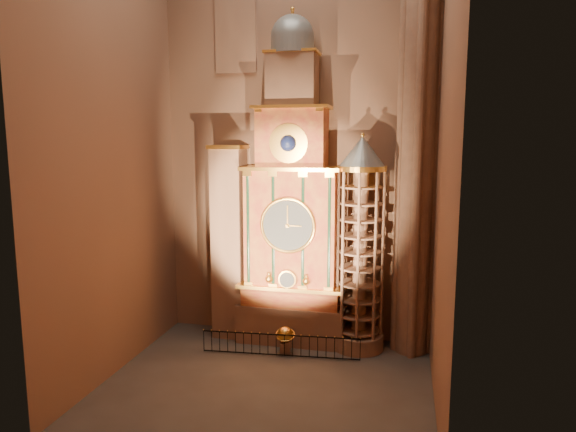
% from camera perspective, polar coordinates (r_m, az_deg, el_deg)
% --- Properties ---
extents(floor, '(14.00, 14.00, 0.00)m').
position_cam_1_polar(floor, '(23.46, -2.32, -18.06)').
color(floor, '#383330').
rests_on(floor, ground).
extents(wall_back, '(22.00, 0.00, 22.00)m').
position_cam_1_polar(wall_back, '(26.81, 0.96, 9.60)').
color(wall_back, '#8C614B').
rests_on(wall_back, floor).
extents(wall_left, '(0.00, 22.00, 22.00)m').
position_cam_1_polar(wall_left, '(23.82, -19.19, 9.28)').
color(wall_left, '#8C614B').
rests_on(wall_left, floor).
extents(wall_right, '(0.00, 22.00, 22.00)m').
position_cam_1_polar(wall_right, '(20.28, 17.22, 9.58)').
color(wall_right, '#8C614B').
rests_on(wall_right, floor).
extents(astronomical_clock, '(5.60, 2.41, 16.70)m').
position_cam_1_polar(astronomical_clock, '(26.08, 0.46, 0.11)').
color(astronomical_clock, '#8C634C').
rests_on(astronomical_clock, floor).
extents(portrait_tower, '(1.80, 1.60, 10.20)m').
position_cam_1_polar(portrait_tower, '(27.28, -6.53, -2.83)').
color(portrait_tower, '#8C634C').
rests_on(portrait_tower, floor).
extents(stair_turret, '(2.50, 2.50, 10.80)m').
position_cam_1_polar(stair_turret, '(25.55, 8.03, -3.36)').
color(stair_turret, '#8C634C').
rests_on(stair_turret, floor).
extents(gothic_pier, '(2.04, 2.04, 22.00)m').
position_cam_1_polar(gothic_pier, '(25.23, 14.33, 9.41)').
color(gothic_pier, '#8C634C').
rests_on(gothic_pier, floor).
extents(stained_glass_window, '(2.20, 0.14, 5.20)m').
position_cam_1_polar(stained_glass_window, '(28.22, -5.87, 20.77)').
color(stained_glass_window, navy).
rests_on(stained_glass_window, wall_back).
extents(celestial_globe, '(1.10, 1.06, 1.39)m').
position_cam_1_polar(celestial_globe, '(25.91, -0.32, -13.37)').
color(celestial_globe, '#8C634C').
rests_on(celestial_globe, floor).
extents(iron_railing, '(7.67, 0.67, 1.08)m').
position_cam_1_polar(iron_railing, '(25.68, -0.87, -14.17)').
color(iron_railing, black).
rests_on(iron_railing, floor).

